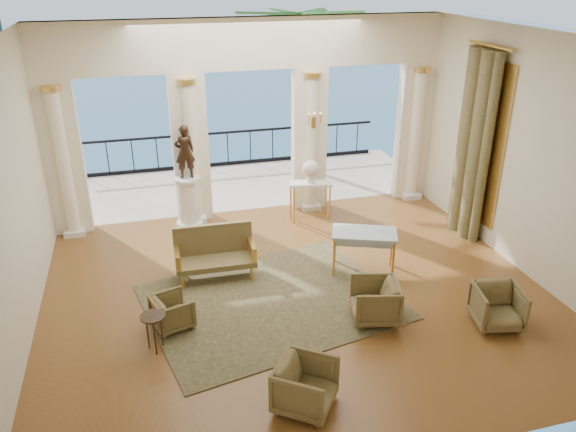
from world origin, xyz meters
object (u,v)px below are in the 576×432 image
object	(u,v)px
armchair_b	(498,305)
game_table	(364,236)
settee	(215,252)
statue	(185,152)
side_table	(153,321)
armchair_a	(306,384)
pedestal	(189,202)
console_table	(310,189)
armchair_c	(375,299)
armchair_d	(172,310)

from	to	relation	value
armchair_b	game_table	distance (m)	2.72
armchair_b	settee	world-z (taller)	settee
armchair_b	statue	xyz separation A→B (m)	(-4.50, 5.30, 1.37)
armchair_b	side_table	distance (m)	5.58
armchair_a	game_table	bearing A→B (deg)	2.48
pedestal	console_table	xyz separation A→B (m)	(2.76, -0.45, 0.21)
armchair_c	game_table	distance (m)	1.68
armchair_a	armchair_b	size ratio (longest dim) A/B	1.01
armchair_d	armchair_a	bearing A→B (deg)	-162.73
settee	side_table	bearing A→B (deg)	-119.66
armchair_a	side_table	size ratio (longest dim) A/B	1.22
armchair_b	armchair_d	bearing A→B (deg)	177.69
game_table	side_table	size ratio (longest dim) A/B	2.20
side_table	settee	bearing A→B (deg)	58.75
pedestal	side_table	size ratio (longest dim) A/B	1.82
armchair_a	pedestal	size ratio (longest dim) A/B	0.67
armchair_c	pedestal	world-z (taller)	pedestal
armchair_a	console_table	size ratio (longest dim) A/B	0.75
pedestal	console_table	distance (m)	2.81
armchair_c	settee	size ratio (longest dim) A/B	0.51
armchair_a	statue	size ratio (longest dim) A/B	0.65
game_table	side_table	xyz separation A→B (m)	(-4.06, -1.46, -0.21)
armchair_d	pedestal	size ratio (longest dim) A/B	0.54
settee	armchair_c	bearing A→B (deg)	-40.92
game_table	console_table	distance (m)	2.60
armchair_a	armchair_b	xyz separation A→B (m)	(3.62, 0.99, -0.00)
console_table	game_table	bearing A→B (deg)	-71.86
armchair_c	side_table	xyz separation A→B (m)	(-3.63, 0.13, 0.15)
pedestal	game_table	bearing A→B (deg)	-44.98
armchair_d	side_table	xyz separation A→B (m)	(-0.32, -0.56, 0.23)
statue	armchair_c	bearing A→B (deg)	113.76
armchair_a	side_table	xyz separation A→B (m)	(-1.90, 1.80, 0.16)
console_table	armchair_b	bearing A→B (deg)	-58.24
armchair_a	armchair_b	world-z (taller)	armchair_a
armchair_a	armchair_d	xyz separation A→B (m)	(-1.58, 2.36, -0.08)
armchair_c	statue	world-z (taller)	statue
armchair_d	settee	size ratio (longest dim) A/B	0.41
settee	statue	world-z (taller)	statue
armchair_b	armchair_c	bearing A→B (deg)	172.70
armchair_b	pedestal	size ratio (longest dim) A/B	0.67
armchair_c	console_table	distance (m)	4.20
statue	game_table	bearing A→B (deg)	129.38
settee	pedestal	distance (m)	2.46
armchair_a	armchair_c	size ratio (longest dim) A/B	0.99
armchair_b	console_table	xyz separation A→B (m)	(-1.74, 4.85, 0.39)
settee	game_table	world-z (taller)	settee
armchair_d	game_table	size ratio (longest dim) A/B	0.45
armchair_c	settee	bearing A→B (deg)	-118.72
game_table	armchair_d	bearing A→B (deg)	-144.65
armchair_a	settee	xyz separation A→B (m)	(-0.65, 3.85, 0.11)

